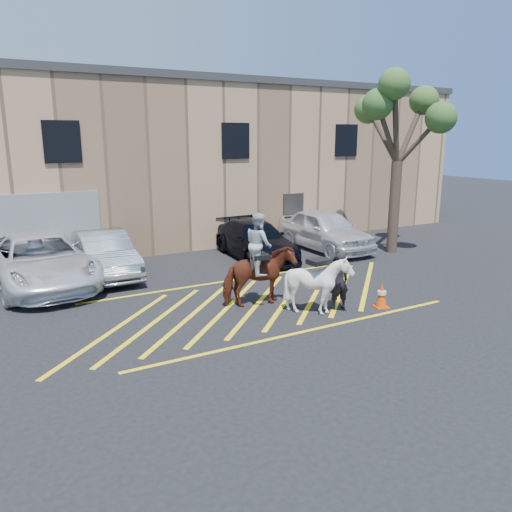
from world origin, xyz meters
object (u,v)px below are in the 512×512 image
mounted_bay (259,269)px  tree (400,113)px  car_blue_suv (255,240)px  traffic_cone (382,295)px  saddled_white (318,284)px  car_silver_sedan (105,254)px  handler (339,281)px  car_white_pickup (40,261)px  car_white_suv (325,230)px

mounted_bay → tree: tree is taller
car_blue_suv → traffic_cone: size_ratio=6.92×
car_blue_suv → tree: bearing=-14.5°
saddled_white → tree: size_ratio=0.23×
mounted_bay → saddled_white: bearing=-52.0°
car_silver_sedan → car_blue_suv: car_silver_sedan is taller
car_silver_sedan → car_blue_suv: bearing=-2.2°
mounted_bay → car_silver_sedan: bearing=119.8°
saddled_white → tree: (7.22, 4.61, 4.85)m
car_blue_suv → saddled_white: (-1.70, -6.56, 0.10)m
saddled_white → tree: tree is taller
handler → saddled_white: (-0.71, 0.00, 0.01)m
car_silver_sedan → tree: 12.65m
mounted_bay → traffic_cone: (2.98, -1.88, -0.73)m
car_white_pickup → handler: car_white_pickup is taller
car_white_suv → traffic_cone: bearing=-114.0°
car_white_suv → car_white_pickup: bearing=179.6°
tree → traffic_cone: bearing=-136.2°
handler → mounted_bay: bearing=-27.0°
car_silver_sedan → tree: tree is taller
car_white_pickup → car_white_suv: bearing=-5.8°
handler → car_silver_sedan: bearing=-43.5°
car_blue_suv → traffic_cone: 7.06m
car_white_suv → saddled_white: 8.13m
car_white_pickup → mounted_bay: size_ratio=2.24×
car_white_pickup → traffic_cone: bearing=-45.5°
car_white_pickup → tree: tree is taller
car_white_pickup → car_blue_suv: bearing=-4.9°
saddled_white → tree: bearing=32.5°
car_silver_sedan → saddled_white: 8.04m
car_white_suv → tree: tree is taller
car_white_suv → mounted_bay: bearing=-140.2°
car_blue_suv → handler: bearing=-93.6°
car_white_suv → saddled_white: bearing=-127.7°
saddled_white → traffic_cone: (1.90, -0.49, -0.47)m
car_blue_suv → handler: (-0.98, -6.56, 0.10)m
car_blue_suv → saddled_white: saddled_white is taller
car_white_suv → mounted_bay: 7.90m
car_silver_sedan → traffic_cone: bearing=-49.7°
traffic_cone → car_blue_suv: bearing=91.7°
car_silver_sedan → tree: (11.44, -2.24, 4.92)m
car_blue_suv → traffic_cone: (0.20, -7.05, -0.37)m
car_blue_suv → tree: 7.68m
car_silver_sedan → saddled_white: (4.21, -6.85, 0.07)m
car_blue_suv → car_white_suv: car_white_suv is taller
handler → tree: bearing=-133.9°
traffic_cone → car_white_suv: bearing=65.5°
car_blue_suv → mounted_bay: mounted_bay is taller
car_white_pickup → handler: size_ratio=3.68×
car_white_pickup → car_silver_sedan: size_ratio=1.30×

